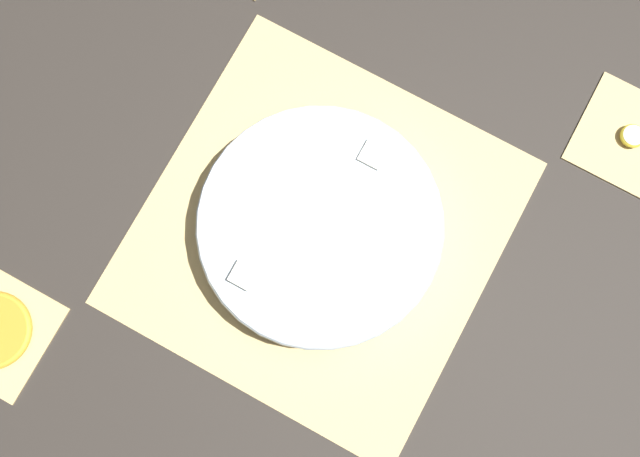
{
  "coord_description": "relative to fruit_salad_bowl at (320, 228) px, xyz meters",
  "views": [
    {
      "loc": [
        0.13,
        0.07,
        0.91
      ],
      "look_at": [
        0.0,
        0.0,
        0.03
      ],
      "focal_mm": 42.0,
      "sensor_mm": 36.0,
      "label": 1
    }
  ],
  "objects": [
    {
      "name": "coaster_mat_far_left",
      "position": [
        -0.29,
        0.28,
        -0.04
      ],
      "size": [
        0.13,
        0.13,
        0.01
      ],
      "color": "#D6B775",
      "rests_on": "ground_plane"
    },
    {
      "name": "ground_plane",
      "position": [
        -0.0,
        -0.0,
        -0.04
      ],
      "size": [
        6.0,
        6.0,
        0.0
      ],
      "primitive_type": "plane",
      "color": "#2D2823"
    },
    {
      "name": "bamboo_mat_center",
      "position": [
        -0.0,
        -0.0,
        -0.04
      ],
      "size": [
        0.42,
        0.42,
        0.01
      ],
      "color": "#D6B775",
      "rests_on": "ground_plane"
    },
    {
      "name": "fruit_salad_bowl",
      "position": [
        0.0,
        0.0,
        0.0
      ],
      "size": [
        0.29,
        0.29,
        0.07
      ],
      "color": "silver",
      "rests_on": "bamboo_mat_center"
    },
    {
      "name": "banana_coin_single",
      "position": [
        -0.29,
        0.28,
        -0.03
      ],
      "size": [
        0.03,
        0.03,
        0.01
      ],
      "color": "#F4EABC",
      "rests_on": "coaster_mat_far_left"
    }
  ]
}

